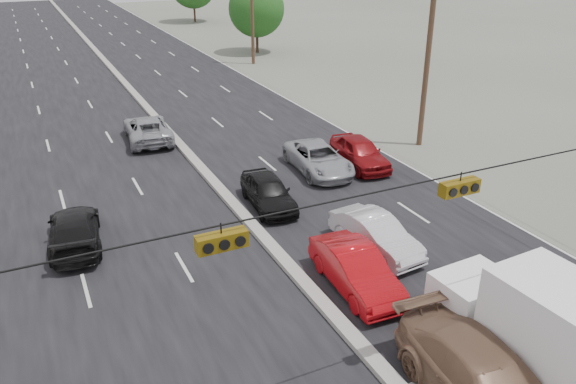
{
  "coord_description": "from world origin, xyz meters",
  "views": [
    {
      "loc": [
        -7.49,
        -9.27,
        10.91
      ],
      "look_at": [
        0.76,
        7.96,
        2.2
      ],
      "focal_mm": 35.0,
      "sensor_mm": 36.0,
      "label": 1
    }
  ],
  "objects_px": {
    "utility_pole_right_c": "(252,7)",
    "queue_car_e": "(360,152)",
    "red_sedan": "(356,270)",
    "queue_car_b": "(376,235)",
    "box_truck": "(552,338)",
    "queue_car_a": "(268,192)",
    "tree_right_mid": "(256,9)",
    "utility_pole_right_b": "(428,55)",
    "oncoming_near": "(74,230)",
    "queue_car_c": "(318,159)",
    "oncoming_far": "(147,129)"
  },
  "relations": [
    {
      "from": "red_sedan",
      "to": "queue_car_a",
      "type": "relative_size",
      "value": 1.06
    },
    {
      "from": "box_truck",
      "to": "oncoming_far",
      "type": "distance_m",
      "value": 24.75
    },
    {
      "from": "red_sedan",
      "to": "tree_right_mid",
      "type": "bearing_deg",
      "value": 74.67
    },
    {
      "from": "queue_car_a",
      "to": "queue_car_b",
      "type": "relative_size",
      "value": 0.99
    },
    {
      "from": "tree_right_mid",
      "to": "oncoming_far",
      "type": "height_order",
      "value": "tree_right_mid"
    },
    {
      "from": "queue_car_c",
      "to": "utility_pole_right_b",
      "type": "bearing_deg",
      "value": 13.0
    },
    {
      "from": "tree_right_mid",
      "to": "box_truck",
      "type": "height_order",
      "value": "tree_right_mid"
    },
    {
      "from": "queue_car_a",
      "to": "queue_car_b",
      "type": "bearing_deg",
      "value": -63.23
    },
    {
      "from": "utility_pole_right_c",
      "to": "queue_car_e",
      "type": "relative_size",
      "value": 2.23
    },
    {
      "from": "oncoming_near",
      "to": "red_sedan",
      "type": "bearing_deg",
      "value": 145.19
    },
    {
      "from": "red_sedan",
      "to": "utility_pole_right_c",
      "type": "bearing_deg",
      "value": 75.89
    },
    {
      "from": "box_truck",
      "to": "queue_car_b",
      "type": "bearing_deg",
      "value": 86.99
    },
    {
      "from": "utility_pole_right_b",
      "to": "oncoming_far",
      "type": "bearing_deg",
      "value": 152.05
    },
    {
      "from": "tree_right_mid",
      "to": "queue_car_a",
      "type": "bearing_deg",
      "value": -111.98
    },
    {
      "from": "utility_pole_right_c",
      "to": "box_truck",
      "type": "distance_m",
      "value": 42.96
    },
    {
      "from": "queue_car_b",
      "to": "oncoming_far",
      "type": "bearing_deg",
      "value": 101.0
    },
    {
      "from": "utility_pole_right_b",
      "to": "oncoming_near",
      "type": "relative_size",
      "value": 2.17
    },
    {
      "from": "queue_car_b",
      "to": "oncoming_near",
      "type": "relative_size",
      "value": 0.91
    },
    {
      "from": "utility_pole_right_c",
      "to": "queue_car_c",
      "type": "bearing_deg",
      "value": -105.39
    },
    {
      "from": "queue_car_a",
      "to": "oncoming_near",
      "type": "height_order",
      "value": "queue_car_a"
    },
    {
      "from": "box_truck",
      "to": "queue_car_e",
      "type": "distance_m",
      "value": 16.05
    },
    {
      "from": "red_sedan",
      "to": "queue_car_a",
      "type": "xyz_separation_m",
      "value": [
        -0.08,
        7.12,
        -0.02
      ]
    },
    {
      "from": "utility_pole_right_b",
      "to": "red_sedan",
      "type": "distance_m",
      "value": 16.05
    },
    {
      "from": "utility_pole_right_c",
      "to": "queue_car_a",
      "type": "xyz_separation_m",
      "value": [
        -11.1,
        -28.7,
        -4.4
      ]
    },
    {
      "from": "queue_car_b",
      "to": "queue_car_c",
      "type": "bearing_deg",
      "value": 71.34
    },
    {
      "from": "box_truck",
      "to": "oncoming_near",
      "type": "height_order",
      "value": "box_truck"
    },
    {
      "from": "tree_right_mid",
      "to": "oncoming_far",
      "type": "distance_m",
      "value": 28.18
    },
    {
      "from": "utility_pole_right_b",
      "to": "utility_pole_right_c",
      "type": "relative_size",
      "value": 1.0
    },
    {
      "from": "queue_car_b",
      "to": "utility_pole_right_b",
      "type": "bearing_deg",
      "value": 39.28
    },
    {
      "from": "queue_car_c",
      "to": "oncoming_near",
      "type": "height_order",
      "value": "queue_car_c"
    },
    {
      "from": "red_sedan",
      "to": "oncoming_far",
      "type": "bearing_deg",
      "value": 101.99
    },
    {
      "from": "queue_car_c",
      "to": "oncoming_near",
      "type": "relative_size",
      "value": 1.07
    },
    {
      "from": "queue_car_a",
      "to": "utility_pole_right_c",
      "type": "bearing_deg",
      "value": 73.97
    },
    {
      "from": "queue_car_a",
      "to": "queue_car_e",
      "type": "distance_m",
      "value": 6.61
    },
    {
      "from": "tree_right_mid",
      "to": "red_sedan",
      "type": "bearing_deg",
      "value": -108.33
    },
    {
      "from": "queue_car_c",
      "to": "red_sedan",
      "type": "bearing_deg",
      "value": -107.06
    },
    {
      "from": "utility_pole_right_c",
      "to": "tree_right_mid",
      "type": "xyz_separation_m",
      "value": [
        2.5,
        5.0,
        -0.77
      ]
    },
    {
      "from": "queue_car_a",
      "to": "oncoming_near",
      "type": "xyz_separation_m",
      "value": [
        -8.1,
        0.02,
        -0.04
      ]
    },
    {
      "from": "oncoming_near",
      "to": "oncoming_far",
      "type": "height_order",
      "value": "oncoming_far"
    },
    {
      "from": "utility_pole_right_c",
      "to": "oncoming_far",
      "type": "distance_m",
      "value": 22.87
    },
    {
      "from": "red_sedan",
      "to": "queue_car_b",
      "type": "bearing_deg",
      "value": 45.14
    },
    {
      "from": "utility_pole_right_b",
      "to": "red_sedan",
      "type": "relative_size",
      "value": 2.27
    },
    {
      "from": "tree_right_mid",
      "to": "oncoming_near",
      "type": "distance_m",
      "value": 40.23
    },
    {
      "from": "utility_pole_right_b",
      "to": "utility_pole_right_c",
      "type": "height_order",
      "value": "same"
    },
    {
      "from": "red_sedan",
      "to": "queue_car_c",
      "type": "height_order",
      "value": "red_sedan"
    },
    {
      "from": "tree_right_mid",
      "to": "red_sedan",
      "type": "relative_size",
      "value": 1.62
    },
    {
      "from": "red_sedan",
      "to": "oncoming_near",
      "type": "distance_m",
      "value": 10.85
    },
    {
      "from": "utility_pole_right_b",
      "to": "utility_pole_right_c",
      "type": "bearing_deg",
      "value": 90.0
    },
    {
      "from": "queue_car_a",
      "to": "oncoming_far",
      "type": "relative_size",
      "value": 0.8
    },
    {
      "from": "tree_right_mid",
      "to": "red_sedan",
      "type": "distance_m",
      "value": 43.15
    }
  ]
}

